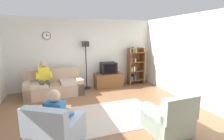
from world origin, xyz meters
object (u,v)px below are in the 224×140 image
bookshelf (135,66)px  armchair_near_bookshelf (168,119)px  person_in_left_armchair (58,115)px  tv (109,68)px  armchair_near_window (56,133)px  floor_lamp (86,52)px  person_on_couch (44,77)px  couch (54,87)px  tv_stand (108,80)px

bookshelf → armchair_near_bookshelf: bookshelf is taller
bookshelf → armchair_near_bookshelf: size_ratio=1.72×
armchair_near_bookshelf → person_in_left_armchair: person_in_left_armchair is taller
tv → armchair_near_window: (-2.07, -3.27, -0.50)m
bookshelf → floor_lamp: 2.16m
person_on_couch → armchair_near_bookshelf: bearing=-50.6°
bookshelf → armchair_near_bookshelf: (-1.00, -3.61, -0.50)m
couch → floor_lamp: floor_lamp is taller
person_on_couch → floor_lamp: bearing=18.7°
tv_stand → bookshelf: size_ratio=0.69×
person_on_couch → person_in_left_armchair: bearing=-83.0°
floor_lamp → person_in_left_armchair: bearing=-109.3°
bookshelf → person_in_left_armchair: size_ratio=1.42×
armchair_near_bookshelf → person_in_left_armchair: 2.27m
armchair_near_window → person_in_left_armchair: person_in_left_armchair is taller
tv → floor_lamp: size_ratio=0.32×
person_on_couch → person_in_left_armchair: (0.34, -2.81, -0.09)m
floor_lamp → person_on_couch: (-1.51, -0.51, -0.75)m
bookshelf → armchair_near_window: size_ratio=1.35×
couch → armchair_near_bookshelf: bearing=-54.9°
floor_lamp → armchair_near_window: 3.79m
couch → armchair_near_bookshelf: size_ratio=2.13×
tv → armchair_near_bookshelf: bearing=-86.8°
floor_lamp → person_in_left_armchair: (-1.16, -3.32, -0.85)m
tv → bookshelf: bookshelf is taller
armchair_near_window → person_on_couch: person_on_couch is taller
armchair_near_window → person_in_left_armchair: bearing=57.8°
couch → floor_lamp: bearing=18.2°
person_in_left_armchair → tv_stand: bearing=57.8°
couch → person_in_left_armchair: (0.05, -2.92, 0.29)m
tv → armchair_near_window: bearing=-122.4°
tv → floor_lamp: 1.09m
armchair_near_bookshelf → person_in_left_armchair: bearing=171.9°
tv → armchair_near_bookshelf: (0.20, -3.51, -0.50)m
tv_stand → tv: (0.00, -0.02, 0.51)m
bookshelf → armchair_near_window: (-3.27, -3.37, -0.50)m
bookshelf → person_in_left_armchair: bearing=-134.4°
tv_stand → armchair_near_window: (-2.07, -3.30, 0.00)m
couch → person_on_couch: size_ratio=1.58×
person_in_left_armchair → couch: bearing=91.1°
bookshelf → person_on_couch: size_ratio=1.28×
tv → person_on_couch: size_ratio=0.48×
bookshelf → armchair_near_bookshelf: bearing=-105.6°
bookshelf → person_on_couch: (-3.57, -0.48, -0.10)m
couch → tv_stand: 2.10m
armchair_near_bookshelf → person_on_couch: size_ratio=0.74×
bookshelf → armchair_near_window: bookshelf is taller
tv → person_on_couch: (-2.37, -0.39, -0.10)m
tv → armchair_near_window: 3.90m
floor_lamp → person_in_left_armchair: floor_lamp is taller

